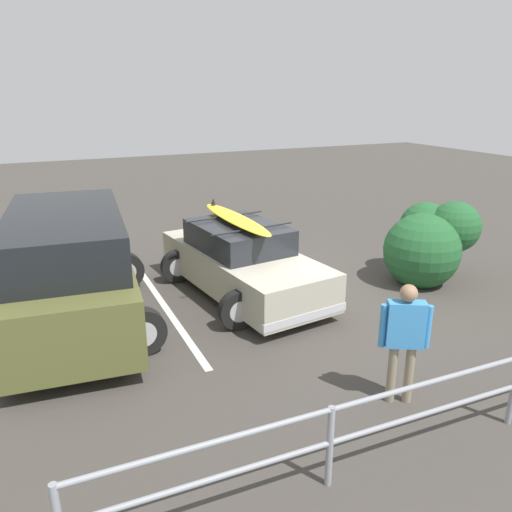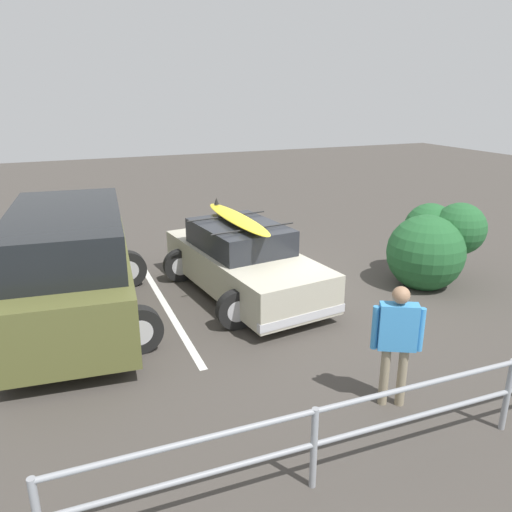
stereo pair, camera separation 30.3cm
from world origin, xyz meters
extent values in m
cube|color=#423D38|center=(0.00, 0.00, -0.01)|extent=(44.00, 44.00, 0.02)
cube|color=silver|center=(2.35, -0.23, 0.00)|extent=(0.12, 4.80, 0.00)
cube|color=#B7B29E|center=(0.80, -0.23, 0.53)|extent=(2.11, 4.21, 0.69)
cube|color=#23262B|center=(0.82, -0.39, 1.11)|extent=(1.65, 2.10, 0.47)
cube|color=silver|center=(0.55, 1.73, 0.30)|extent=(1.65, 0.30, 0.14)
cube|color=silver|center=(1.04, -2.19, 0.30)|extent=(1.65, 0.30, 0.14)
cylinder|color=black|center=(-0.18, 0.91, 0.33)|extent=(0.67, 0.18, 0.67)
cylinder|color=#B7B7BC|center=(-0.18, 0.91, 0.33)|extent=(0.37, 0.19, 0.37)
cylinder|color=black|center=(1.46, 1.12, 0.33)|extent=(0.67, 0.18, 0.67)
cylinder|color=#B7B7BC|center=(1.46, 1.12, 0.33)|extent=(0.37, 0.19, 0.37)
cylinder|color=black|center=(0.13, -1.57, 0.33)|extent=(0.67, 0.18, 0.67)
cylinder|color=#B7B7BC|center=(0.13, -1.57, 0.33)|extent=(0.37, 0.19, 0.37)
cylinder|color=black|center=(1.77, -1.37, 0.33)|extent=(0.67, 0.18, 0.67)
cylinder|color=#B7B7BC|center=(1.77, -1.37, 0.33)|extent=(0.37, 0.19, 0.37)
cylinder|color=black|center=(0.75, 0.14, 1.39)|extent=(1.69, 0.24, 0.03)
cylinder|color=black|center=(0.89, -0.92, 1.39)|extent=(1.69, 0.24, 0.03)
ellipsoid|color=yellow|center=(0.84, -0.47, 1.45)|extent=(0.53, 2.79, 0.09)
cone|color=black|center=(0.88, -1.58, 1.57)|extent=(0.10, 0.10, 0.14)
cube|color=brown|center=(3.90, -0.18, 0.74)|extent=(2.32, 4.78, 1.00)
cube|color=black|center=(3.90, -0.18, 1.59)|extent=(2.07, 3.76, 0.70)
cylinder|color=black|center=(3.66, -2.58, 0.84)|extent=(0.67, 0.24, 0.66)
cylinder|color=black|center=(3.09, 1.29, 0.36)|extent=(0.73, 0.22, 0.73)
cylinder|color=#B7B7BC|center=(3.09, 1.29, 0.36)|extent=(0.40, 0.23, 0.40)
cylinder|color=black|center=(2.81, -1.46, 0.36)|extent=(0.73, 0.22, 0.73)
cylinder|color=#B7B7BC|center=(2.81, -1.46, 0.36)|extent=(0.40, 0.23, 0.40)
cylinder|color=black|center=(4.72, -1.65, 0.36)|extent=(0.73, 0.22, 0.73)
cylinder|color=#B7B7BC|center=(4.72, -1.65, 0.36)|extent=(0.40, 0.23, 0.40)
cylinder|color=gray|center=(0.31, 3.89, 0.39)|extent=(0.11, 0.11, 0.78)
cylinder|color=gray|center=(0.49, 3.79, 0.39)|extent=(0.11, 0.11, 0.78)
cube|color=#3D8ED1|center=(0.40, 3.84, 1.08)|extent=(0.49, 0.38, 0.59)
sphere|color=#9E7556|center=(0.40, 3.84, 1.49)|extent=(0.21, 0.21, 0.21)
cylinder|color=#3D8ED1|center=(0.16, 3.97, 1.05)|extent=(0.08, 0.08, 0.55)
cylinder|color=#3D8ED1|center=(0.64, 3.71, 1.05)|extent=(0.08, 0.08, 0.55)
cylinder|color=gray|center=(-0.49, 4.75, 0.46)|extent=(0.07, 0.07, 0.91)
cylinder|color=gray|center=(1.98, 4.68, 0.46)|extent=(0.07, 0.07, 0.91)
cylinder|color=gray|center=(-0.49, 4.75, 0.50)|extent=(9.92, 0.32, 0.06)
cylinder|color=#4C3828|center=(-2.96, 0.56, 0.18)|extent=(0.28, 0.28, 0.37)
sphere|color=#235B2D|center=(-3.47, 0.80, 1.11)|extent=(1.05, 1.05, 1.05)
sphere|color=#235B2D|center=(-3.17, 0.29, 1.02)|extent=(1.06, 1.06, 1.06)
sphere|color=#235B2D|center=(-2.69, 0.76, 0.69)|extent=(1.53, 1.53, 1.53)
sphere|color=#235B2D|center=(-3.05, 0.58, 0.79)|extent=(0.95, 0.95, 0.95)
camera|label=1|loc=(4.33, 8.04, 3.78)|focal=35.00mm
camera|label=2|loc=(4.05, 8.16, 3.78)|focal=35.00mm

